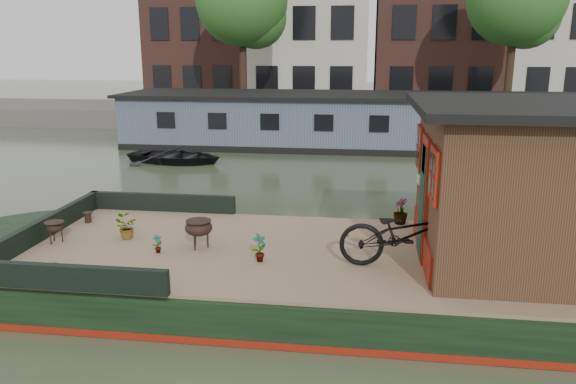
# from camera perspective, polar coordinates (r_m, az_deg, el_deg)

# --- Properties ---
(ground) EXTENTS (120.00, 120.00, 0.00)m
(ground) POSITION_cam_1_polar(r_m,az_deg,el_deg) (9.31, 10.44, -10.08)
(ground) COLOR #303D27
(ground) RESTS_ON ground
(houseboat_hull) EXTENTS (14.01, 4.02, 0.60)m
(houseboat_hull) POSITION_cam_1_polar(r_m,az_deg,el_deg) (9.22, 2.14, -8.22)
(houseboat_hull) COLOR black
(houseboat_hull) RESTS_ON ground
(houseboat_deck) EXTENTS (11.80, 3.80, 0.05)m
(houseboat_deck) POSITION_cam_1_polar(r_m,az_deg,el_deg) (9.07, 10.62, -6.47)
(houseboat_deck) COLOR #856E52
(houseboat_deck) RESTS_ON houseboat_hull
(bow_bulwark) EXTENTS (3.00, 4.00, 0.35)m
(bow_bulwark) POSITION_cam_1_polar(r_m,az_deg,el_deg) (10.08, -19.52, -3.75)
(bow_bulwark) COLOR black
(bow_bulwark) RESTS_ON houseboat_deck
(cabin) EXTENTS (4.00, 3.50, 2.42)m
(cabin) POSITION_cam_1_polar(r_m,az_deg,el_deg) (9.11, 24.86, 0.74)
(cabin) COLOR #331D13
(cabin) RESTS_ON houseboat_deck
(bicycle) EXTENTS (1.96, 0.71, 1.02)m
(bicycle) POSITION_cam_1_polar(r_m,az_deg,el_deg) (8.46, 11.88, -4.24)
(bicycle) COLOR black
(bicycle) RESTS_ON houseboat_deck
(potted_plant_a) EXTENTS (0.28, 0.28, 0.45)m
(potted_plant_a) POSITION_cam_1_polar(r_m,az_deg,el_deg) (8.59, -2.92, -5.69)
(potted_plant_a) COLOR #A4382E
(potted_plant_a) RESTS_ON houseboat_deck
(potted_plant_c) EXTENTS (0.40, 0.36, 0.42)m
(potted_plant_c) POSITION_cam_1_polar(r_m,az_deg,el_deg) (9.99, -16.21, -3.44)
(potted_plant_c) COLOR brown
(potted_plant_c) RESTS_ON houseboat_deck
(potted_plant_d) EXTENTS (0.36, 0.36, 0.49)m
(potted_plant_d) POSITION_cam_1_polar(r_m,az_deg,el_deg) (10.61, 11.37, -1.91)
(potted_plant_d) COLOR #9B382A
(potted_plant_d) RESTS_ON houseboat_deck
(potted_plant_e) EXTENTS (0.18, 0.19, 0.31)m
(potted_plant_e) POSITION_cam_1_polar(r_m,az_deg,el_deg) (9.19, -13.12, -5.15)
(potted_plant_e) COLOR brown
(potted_plant_e) RESTS_ON houseboat_deck
(brazier_front) EXTENTS (0.48, 0.48, 0.47)m
(brazier_front) POSITION_cam_1_polar(r_m,az_deg,el_deg) (9.27, -9.03, -4.24)
(brazier_front) COLOR black
(brazier_front) RESTS_ON houseboat_deck
(brazier_rear) EXTENTS (0.42, 0.42, 0.36)m
(brazier_rear) POSITION_cam_1_polar(r_m,az_deg,el_deg) (10.20, -22.58, -3.78)
(brazier_rear) COLOR black
(brazier_rear) RESTS_ON houseboat_deck
(bollard_port) EXTENTS (0.18, 0.18, 0.20)m
(bollard_port) POSITION_cam_1_polar(r_m,az_deg,el_deg) (11.17, -19.66, -2.43)
(bollard_port) COLOR black
(bollard_port) RESTS_ON houseboat_deck
(bollard_stbd) EXTENTS (0.16, 0.16, 0.18)m
(bollard_stbd) POSITION_cam_1_polar(r_m,az_deg,el_deg) (8.74, -22.72, -7.37)
(bollard_stbd) COLOR black
(bollard_stbd) RESTS_ON houseboat_deck
(dinghy) EXTENTS (3.66, 2.88, 0.69)m
(dinghy) POSITION_cam_1_polar(r_m,az_deg,el_deg) (19.81, -11.36, 3.96)
(dinghy) COLOR black
(dinghy) RESTS_ON ground
(far_houseboat) EXTENTS (20.40, 4.40, 2.11)m
(far_houseboat) POSITION_cam_1_polar(r_m,az_deg,el_deg) (22.66, 9.12, 6.94)
(far_houseboat) COLOR #51586D
(far_houseboat) RESTS_ON ground
(quay) EXTENTS (60.00, 6.00, 0.90)m
(quay) POSITION_cam_1_polar(r_m,az_deg,el_deg) (29.18, 8.85, 7.54)
(quay) COLOR #47443F
(quay) RESTS_ON ground
(tree_left) EXTENTS (4.40, 4.40, 7.40)m
(tree_left) POSITION_cam_1_polar(r_m,az_deg,el_deg) (28.24, -4.37, 18.51)
(tree_left) COLOR #332316
(tree_left) RESTS_ON quay
(tree_right) EXTENTS (4.40, 4.40, 7.40)m
(tree_right) POSITION_cam_1_polar(r_m,az_deg,el_deg) (28.42, 22.43, 17.50)
(tree_right) COLOR #332316
(tree_right) RESTS_ON quay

